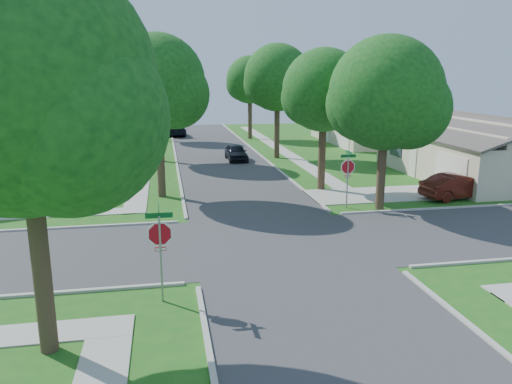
{
  "coord_description": "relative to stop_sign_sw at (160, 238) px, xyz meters",
  "views": [
    {
      "loc": [
        -4.46,
        -19.02,
        6.74
      ],
      "look_at": [
        -0.49,
        2.4,
        1.6
      ],
      "focal_mm": 35.0,
      "sensor_mm": 36.0,
      "label": 1
    }
  ],
  "objects": [
    {
      "name": "ground",
      "position": [
        4.7,
        4.7,
        -2.03
      ],
      "size": [
        100.0,
        100.0,
        0.0
      ],
      "primitive_type": "plane",
      "color": "#1C5C19",
      "rests_on": "ground"
    },
    {
      "name": "road_ns",
      "position": [
        4.7,
        4.7,
        -2.03
      ],
      "size": [
        7.0,
        100.0,
        0.02
      ],
      "primitive_type": "cube",
      "color": "#333335",
      "rests_on": "ground"
    },
    {
      "name": "sidewalk_ne",
      "position": [
        10.8,
        30.7,
        -2.01
      ],
      "size": [
        1.2,
        40.0,
        0.04
      ],
      "primitive_type": "cube",
      "color": "#9E9B91",
      "rests_on": "ground"
    },
    {
      "name": "sidewalk_nw",
      "position": [
        -1.4,
        30.7,
        -2.01
      ],
      "size": [
        1.2,
        40.0,
        0.04
      ],
      "primitive_type": "cube",
      "color": "#9E9B91",
      "rests_on": "ground"
    },
    {
      "name": "driveway",
      "position": [
        12.6,
        11.8,
        -2.01
      ],
      "size": [
        8.8,
        3.6,
        0.05
      ],
      "primitive_type": "cube",
      "color": "#9E9B91",
      "rests_on": "ground"
    },
    {
      "name": "stop_sign_sw",
      "position": [
        0.0,
        0.0,
        0.0
      ],
      "size": [
        1.05,
        0.8,
        2.98
      ],
      "color": "gray",
      "rests_on": "ground"
    },
    {
      "name": "stop_sign_ne",
      "position": [
        9.4,
        9.4,
        0.0
      ],
      "size": [
        1.05,
        0.8,
        2.98
      ],
      "color": "gray",
      "rests_on": "ground"
    },
    {
      "name": "tree_e_near",
      "position": [
        9.45,
        13.71,
        3.61
      ],
      "size": [
        4.97,
        4.8,
        8.28
      ],
      "color": "#38281C",
      "rests_on": "ground"
    },
    {
      "name": "tree_e_mid",
      "position": [
        9.46,
        25.71,
        4.22
      ],
      "size": [
        5.59,
        5.4,
        9.21
      ],
      "color": "#38281C",
      "rests_on": "ground"
    },
    {
      "name": "tree_e_far",
      "position": [
        9.45,
        38.71,
        3.95
      ],
      "size": [
        5.17,
        5.0,
        8.72
      ],
      "color": "#38281C",
      "rests_on": "ground"
    },
    {
      "name": "tree_w_near",
      "position": [
        0.06,
        13.71,
        4.08
      ],
      "size": [
        5.38,
        5.2,
        8.97
      ],
      "color": "#38281C",
      "rests_on": "ground"
    },
    {
      "name": "tree_w_mid",
      "position": [
        0.06,
        25.71,
        4.46
      ],
      "size": [
        5.8,
        5.6,
        9.56
      ],
      "color": "#38281C",
      "rests_on": "ground"
    },
    {
      "name": "tree_w_far",
      "position": [
        0.05,
        38.71,
        3.48
      ],
      "size": [
        4.76,
        4.6,
        8.04
      ],
      "color": "#38281C",
      "rests_on": "ground"
    },
    {
      "name": "tree_sw_corner",
      "position": [
        -2.74,
        -2.29,
        4.23
      ],
      "size": [
        6.21,
        6.0,
        9.55
      ],
      "color": "#38281C",
      "rests_on": "ground"
    },
    {
      "name": "tree_ne_corner",
      "position": [
        11.06,
        8.91,
        3.56
      ],
      "size": [
        5.8,
        5.6,
        8.66
      ],
      "color": "#38281C",
      "rests_on": "ground"
    },
    {
      "name": "house_ne_near",
      "position": [
        20.69,
        15.7,
        -0.51
      ],
      "size": [
        8.42,
        13.6,
        4.23
      ],
      "color": "beige",
      "rests_on": "ground"
    },
    {
      "name": "house_ne_far",
      "position": [
        20.69,
        33.7,
        -0.51
      ],
      "size": [
        8.42,
        13.6,
        4.23
      ],
      "color": "beige",
      "rests_on": "ground"
    },
    {
      "name": "house_nw_far",
      "position": [
        -11.29,
        36.7,
        -0.51
      ],
      "size": [
        8.42,
        13.6,
        4.23
      ],
      "color": "beige",
      "rests_on": "ground"
    },
    {
      "name": "car_driveway",
      "position": [
        16.2,
        10.2,
        -1.33
      ],
      "size": [
        4.41,
        2.12,
        1.39
      ],
      "primitive_type": "imported",
      "rotation": [
        0.0,
        0.0,
        1.73
      ],
      "color": "#4A160F",
      "rests_on": "ground"
    },
    {
      "name": "car_curb_east",
      "position": [
        5.9,
        25.06,
        -1.38
      ],
      "size": [
        1.6,
        3.84,
        1.3
      ],
      "primitive_type": "imported",
      "rotation": [
        0.0,
        0.0,
        0.02
      ],
      "color": "black",
      "rests_on": "ground"
    },
    {
      "name": "car_curb_west",
      "position": [
        1.5,
        42.87,
        -1.28
      ],
      "size": [
        2.58,
        5.33,
        1.49
      ],
      "primitive_type": "imported",
      "rotation": [
        0.0,
        0.0,
        3.24
      ],
      "color": "black",
      "rests_on": "ground"
    }
  ]
}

